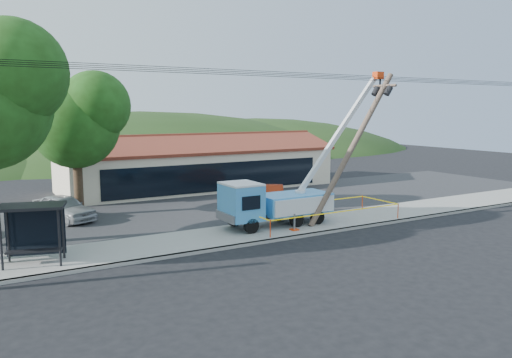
{
  "coord_description": "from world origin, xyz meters",
  "views": [
    {
      "loc": [
        -12.8,
        -18.61,
        6.6
      ],
      "look_at": [
        0.96,
        5.0,
        2.8
      ],
      "focal_mm": 35.0,
      "sensor_mm": 36.0,
      "label": 1
    }
  ],
  "objects": [
    {
      "name": "leaning_pole",
      "position": [
        6.72,
        3.39,
        4.85
      ],
      "size": [
        5.98,
        1.83,
        8.71
      ],
      "color": "brown",
      "rests_on": "ground"
    },
    {
      "name": "hill_east",
      "position": [
        30.0,
        55.0,
        0.0
      ],
      "size": [
        72.8,
        52.0,
        26.0
      ],
      "primitive_type": "ellipsoid",
      "color": "#1C3613",
      "rests_on": "ground"
    },
    {
      "name": "tree_lot",
      "position": [
        -7.0,
        13.0,
        6.21
      ],
      "size": [
        6.3,
        5.6,
        8.94
      ],
      "color": "#332316",
      "rests_on": "ground"
    },
    {
      "name": "sidewalk",
      "position": [
        0.0,
        4.0,
        0.07
      ],
      "size": [
        60.0,
        4.0,
        0.15
      ],
      "primitive_type": "cube",
      "color": "gray",
      "rests_on": "ground"
    },
    {
      "name": "hill_center",
      "position": [
        10.0,
        55.0,
        0.0
      ],
      "size": [
        89.6,
        64.0,
        32.0
      ],
      "primitive_type": "ellipsoid",
      "color": "#1C3613",
      "rests_on": "ground"
    },
    {
      "name": "car_red",
      "position": [
        5.2,
        10.01,
        0.0
      ],
      "size": [
        3.32,
        4.3,
        1.36
      ],
      "primitive_type": "imported",
      "rotation": [
        0.0,
        0.0,
        -0.53
      ],
      "color": "maroon",
      "rests_on": "ground"
    },
    {
      "name": "caution_tape",
      "position": [
        4.82,
        4.0,
        0.83
      ],
      "size": [
        9.08,
        3.17,
        0.92
      ],
      "color": "red",
      "rests_on": "ground"
    },
    {
      "name": "bus_shelter",
      "position": [
        -10.58,
        3.87,
        2.0
      ],
      "size": [
        2.96,
        2.27,
        2.53
      ],
      "rotation": [
        0.0,
        0.0,
        -0.28
      ],
      "color": "black",
      "rests_on": "ground"
    },
    {
      "name": "car_silver",
      "position": [
        -8.08,
        12.06,
        0.0
      ],
      "size": [
        3.57,
        4.91,
        1.55
      ],
      "primitive_type": "imported",
      "rotation": [
        0.0,
        0.0,
        0.43
      ],
      "color": "#A0A4A7",
      "rests_on": "ground"
    },
    {
      "name": "strip_mall",
      "position": [
        4.0,
        19.98,
        1.88
      ],
      "size": [
        22.5,
        8.53,
        4.67
      ],
      "color": "beige",
      "rests_on": "ground"
    },
    {
      "name": "curb",
      "position": [
        0.0,
        2.1,
        0.07
      ],
      "size": [
        60.0,
        0.25,
        0.15
      ],
      "primitive_type": "cube",
      "color": "gray",
      "rests_on": "ground"
    },
    {
      "name": "utility_truck",
      "position": [
        1.97,
        4.62,
        1.57
      ],
      "size": [
        10.76,
        3.48,
        8.77
      ],
      "color": "black",
      "rests_on": "ground"
    },
    {
      "name": "ground",
      "position": [
        0.0,
        0.0,
        0.0
      ],
      "size": [
        120.0,
        120.0,
        0.0
      ],
      "primitive_type": "plane",
      "color": "black",
      "rests_on": "ground"
    },
    {
      "name": "parking_lot",
      "position": [
        0.0,
        12.0,
        0.05
      ],
      "size": [
        60.0,
        12.0,
        0.1
      ],
      "primitive_type": "cube",
      "color": "#28282B",
      "rests_on": "ground"
    }
  ]
}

